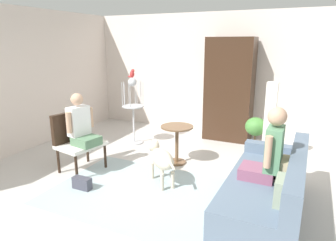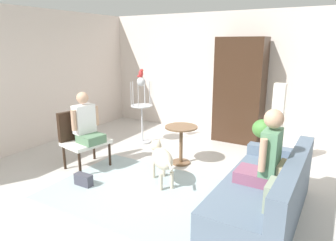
{
  "view_description": "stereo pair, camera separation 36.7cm",
  "coord_description": "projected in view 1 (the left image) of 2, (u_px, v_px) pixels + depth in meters",
  "views": [
    {
      "loc": [
        1.79,
        -3.62,
        2.07
      ],
      "look_at": [
        0.06,
        0.11,
        0.99
      ],
      "focal_mm": 31.95,
      "sensor_mm": 36.0,
      "label": 1
    },
    {
      "loc": [
        2.12,
        -3.45,
        2.07
      ],
      "look_at": [
        0.06,
        0.11,
        0.99
      ],
      "focal_mm": 31.95,
      "sensor_mm": 36.0,
      "label": 2
    }
  ],
  "objects": [
    {
      "name": "potted_plant",
      "position": [
        255.0,
        133.0,
        5.4
      ],
      "size": [
        0.37,
        0.37,
        0.77
      ],
      "color": "#4C5156",
      "rests_on": "ground"
    },
    {
      "name": "bird_cage_stand",
      "position": [
        133.0,
        107.0,
        6.14
      ],
      "size": [
        0.45,
        0.45,
        1.38
      ],
      "color": "silver",
      "rests_on": "ground"
    },
    {
      "name": "handbag",
      "position": [
        82.0,
        183.0,
        4.33
      ],
      "size": [
        0.28,
        0.12,
        0.18
      ],
      "primitive_type": "cube",
      "color": "#3F3F4C",
      "rests_on": "ground"
    },
    {
      "name": "parrot",
      "position": [
        132.0,
        74.0,
        5.96
      ],
      "size": [
        0.17,
        0.1,
        0.17
      ],
      "color": "red",
      "rests_on": "bird_cage_stand"
    },
    {
      "name": "column_lamp",
      "position": [
        269.0,
        124.0,
        5.15
      ],
      "size": [
        0.2,
        0.2,
        1.43
      ],
      "color": "#4C4742",
      "rests_on": "ground"
    },
    {
      "name": "back_wall",
      "position": [
        221.0,
        74.0,
        6.79
      ],
      "size": [
        6.84,
        0.12,
        2.72
      ],
      "primitive_type": "cube",
      "color": "silver",
      "rests_on": "ground"
    },
    {
      "name": "couch",
      "position": [
        269.0,
        191.0,
        3.69
      ],
      "size": [
        0.9,
        2.03,
        0.81
      ],
      "color": "slate",
      "rests_on": "ground"
    },
    {
      "name": "round_end_table",
      "position": [
        177.0,
        138.0,
        5.18
      ],
      "size": [
        0.56,
        0.56,
        0.68
      ],
      "color": "brown",
      "rests_on": "ground"
    },
    {
      "name": "armoire_cabinet",
      "position": [
        229.0,
        90.0,
        6.38
      ],
      "size": [
        0.98,
        0.56,
        2.18
      ],
      "primitive_type": "cube",
      "color": "#382316",
      "rests_on": "ground"
    },
    {
      "name": "armchair",
      "position": [
        76.0,
        136.0,
        4.92
      ],
      "size": [
        0.68,
        0.78,
        0.96
      ],
      "color": "black",
      "rests_on": "ground"
    },
    {
      "name": "ground_plane",
      "position": [
        161.0,
        186.0,
        4.43
      ],
      "size": [
        7.49,
        7.49,
        0.0
      ],
      "primitive_type": "plane",
      "color": "beige"
    },
    {
      "name": "left_wall",
      "position": [
        17.0,
        81.0,
        5.65
      ],
      "size": [
        0.12,
        6.65,
        2.72
      ],
      "primitive_type": "cube",
      "color": "silver",
      "rests_on": "ground"
    },
    {
      "name": "person_on_armchair",
      "position": [
        81.0,
        124.0,
        4.77
      ],
      "size": [
        0.5,
        0.5,
        0.82
      ],
      "color": "#547959"
    },
    {
      "name": "area_rug",
      "position": [
        151.0,
        195.0,
        4.18
      ],
      "size": [
        2.83,
        1.87,
        0.01
      ],
      "primitive_type": "cube",
      "color": "#9EB2B7",
      "rests_on": "ground"
    },
    {
      "name": "dog",
      "position": [
        161.0,
        158.0,
        4.46
      ],
      "size": [
        0.71,
        0.66,
        0.6
      ],
      "color": "beige",
      "rests_on": "ground"
    },
    {
      "name": "person_on_couch",
      "position": [
        269.0,
        151.0,
        3.55
      ],
      "size": [
        0.49,
        0.51,
        0.91
      ],
      "color": "#864C67"
    }
  ]
}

